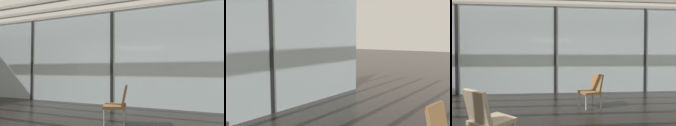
# 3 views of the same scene
# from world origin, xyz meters

# --- Properties ---
(glass_curtain_wall) EXTENTS (14.00, 0.08, 3.22)m
(glass_curtain_wall) POSITION_xyz_m (0.00, 5.20, 1.61)
(glass_curtain_wall) COLOR silver
(glass_curtain_wall) RESTS_ON ground
(window_mullion_0) EXTENTS (0.10, 0.12, 3.22)m
(window_mullion_0) POSITION_xyz_m (-3.50, 5.20, 1.61)
(window_mullion_0) COLOR black
(window_mullion_0) RESTS_ON ground
(window_mullion_1) EXTENTS (0.10, 0.12, 3.22)m
(window_mullion_1) POSITION_xyz_m (0.00, 5.20, 1.61)
(window_mullion_1) COLOR black
(window_mullion_1) RESTS_ON ground
(window_mullion_2) EXTENTS (0.10, 0.12, 3.22)m
(window_mullion_2) POSITION_xyz_m (3.50, 5.20, 1.61)
(window_mullion_2) COLOR black
(window_mullion_2) RESTS_ON ground
(parked_airplane) EXTENTS (14.67, 4.55, 4.55)m
(parked_airplane) POSITION_xyz_m (-0.84, 10.40, 2.28)
(parked_airplane) COLOR #B2BCD6
(parked_airplane) RESTS_ON ground
(lounge_chair_3) EXTENTS (0.70, 0.71, 0.87)m
(lounge_chair_3) POSITION_xyz_m (-1.06, 1.12, 0.49)
(lounge_chair_3) COLOR #7F705B
(lounge_chair_3) RESTS_ON ground
(lounge_chair_6) EXTENTS (0.63, 0.60, 0.87)m
(lounge_chair_6) POSITION_xyz_m (0.92, 3.19, 0.49)
(lounge_chair_6) COLOR brown
(lounge_chair_6) RESTS_ON ground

